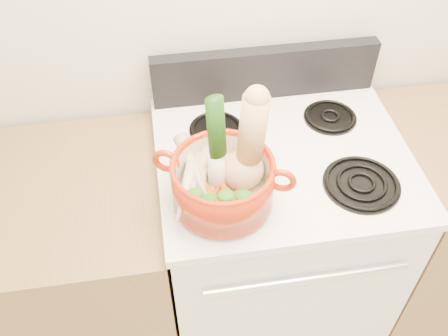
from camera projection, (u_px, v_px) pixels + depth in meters
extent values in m
cube|color=silver|center=(273.00, 246.00, 1.89)|extent=(0.76, 0.65, 0.92)
cube|color=silver|center=(284.00, 157.00, 1.54)|extent=(0.78, 0.67, 0.03)
cube|color=black|center=(265.00, 73.00, 1.67)|extent=(0.76, 0.05, 0.18)
cylinder|color=silver|center=(307.00, 279.00, 1.42)|extent=(0.60, 0.02, 0.02)
cylinder|color=black|center=(232.00, 199.00, 1.39)|extent=(0.22, 0.22, 0.02)
cylinder|color=black|center=(362.00, 183.00, 1.44)|extent=(0.22, 0.22, 0.02)
cylinder|color=black|center=(216.00, 128.00, 1.60)|extent=(0.17, 0.17, 0.02)
cylinder|color=black|center=(330.00, 116.00, 1.64)|extent=(0.17, 0.17, 0.02)
cylinder|color=#A4220A|center=(223.00, 182.00, 1.33)|extent=(0.36, 0.36, 0.14)
torus|color=#A4220A|center=(166.00, 161.00, 1.33)|extent=(0.08, 0.05, 0.08)
torus|color=#A4220A|center=(282.00, 180.00, 1.28)|extent=(0.08, 0.05, 0.08)
cylinder|color=silver|center=(217.00, 148.00, 1.26)|extent=(0.08, 0.09, 0.32)
ellipsoid|color=tan|center=(224.00, 160.00, 1.42)|extent=(0.08, 0.07, 0.04)
cone|color=beige|center=(194.00, 180.00, 1.36)|extent=(0.10, 0.23, 0.06)
cone|color=beige|center=(201.00, 188.00, 1.33)|extent=(0.07, 0.22, 0.06)
cone|color=beige|center=(211.00, 169.00, 1.37)|extent=(0.06, 0.21, 0.06)
cone|color=beige|center=(185.00, 190.00, 1.31)|extent=(0.10, 0.19, 0.06)
cone|color=beige|center=(200.00, 170.00, 1.36)|extent=(0.13, 0.21, 0.06)
cone|color=beige|center=(194.00, 168.00, 1.35)|extent=(0.10, 0.24, 0.06)
cone|color=#C34909|center=(211.00, 195.00, 1.33)|extent=(0.09, 0.18, 0.05)
cone|color=red|center=(209.00, 200.00, 1.31)|extent=(0.12, 0.13, 0.04)
cone|color=#C04709|center=(226.00, 192.00, 1.32)|extent=(0.09, 0.18, 0.05)
cone|color=#DB4E0A|center=(224.00, 205.00, 1.29)|extent=(0.12, 0.11, 0.04)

